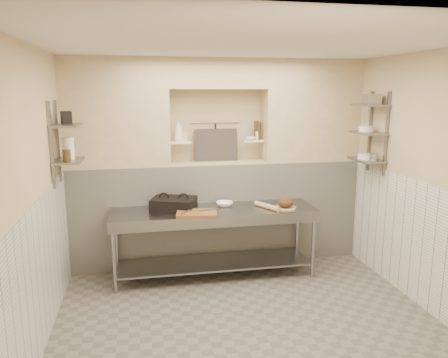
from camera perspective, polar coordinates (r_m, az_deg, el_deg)
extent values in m
cube|color=#69645D|center=(4.86, 3.04, -18.51)|extent=(4.00, 3.90, 0.10)
cube|color=silver|center=(4.24, 3.47, 17.82)|extent=(4.00, 3.90, 0.10)
cube|color=#D0B78A|center=(4.32, -24.19, -2.66)|extent=(0.10, 3.90, 2.80)
cube|color=#D0B78A|center=(5.22, 25.63, -0.50)|extent=(0.10, 3.90, 2.80)
cube|color=#D0B78A|center=(6.25, -1.27, 2.43)|extent=(4.00, 0.10, 2.80)
cube|color=#D0B78A|center=(2.53, 14.68, -11.67)|extent=(4.00, 0.10, 2.80)
cube|color=silver|center=(6.16, -0.84, -4.37)|extent=(4.00, 0.40, 1.40)
cube|color=#D0B78A|center=(6.01, -0.86, 2.16)|extent=(1.30, 0.40, 0.02)
cube|color=#D0B78A|center=(5.85, -13.91, 8.39)|extent=(1.35, 0.40, 1.40)
cube|color=#D0B78A|center=(6.30, 11.20, 8.70)|extent=(1.35, 0.40, 1.40)
cube|color=#D0B78A|center=(5.93, -0.90, 13.58)|extent=(1.30, 0.40, 0.40)
cube|color=silver|center=(4.51, -22.70, -11.30)|extent=(0.02, 3.90, 1.40)
cube|color=silver|center=(5.36, 24.46, -7.87)|extent=(0.02, 3.90, 1.40)
cube|color=white|center=(5.90, -5.67, 4.78)|extent=(0.28, 0.16, 0.02)
cube|color=white|center=(6.07, 3.79, 5.01)|extent=(0.28, 0.16, 0.02)
cylinder|color=gray|center=(6.11, -1.16, 7.42)|extent=(0.70, 0.02, 0.02)
cylinder|color=black|center=(6.10, -1.12, 5.82)|extent=(0.02, 0.02, 0.30)
cube|color=#383330|center=(6.07, -1.04, 4.45)|extent=(0.60, 0.08, 0.45)
cube|color=slate|center=(5.45, -20.86, 4.60)|extent=(0.03, 0.03, 0.95)
cube|color=slate|center=(5.05, -21.61, 4.08)|extent=(0.03, 0.03, 0.95)
cube|color=slate|center=(5.25, -19.62, 2.26)|extent=(0.30, 0.50, 0.02)
cube|color=slate|center=(5.21, -19.91, 6.61)|extent=(0.30, 0.50, 0.03)
cube|color=slate|center=(6.15, 18.52, 5.93)|extent=(0.03, 0.03, 1.05)
cube|color=slate|center=(5.81, 20.45, 5.51)|extent=(0.03, 0.03, 1.05)
cube|color=slate|center=(5.96, 18.11, 2.39)|extent=(0.30, 0.50, 0.02)
cube|color=slate|center=(5.91, 18.32, 5.74)|extent=(0.30, 0.50, 0.02)
cube|color=slate|center=(5.89, 18.53, 9.13)|extent=(0.30, 0.50, 0.03)
cube|color=gray|center=(5.57, -1.34, -4.18)|extent=(2.60, 0.70, 0.04)
cube|color=gray|center=(5.79, -1.31, -10.86)|extent=(2.45, 0.60, 0.03)
cube|color=gray|center=(5.27, -0.73, -5.75)|extent=(2.60, 0.02, 0.12)
cylinder|color=gray|center=(5.37, -14.14, -10.18)|extent=(0.04, 0.04, 0.86)
cylinder|color=gray|center=(5.91, -13.86, -8.14)|extent=(0.04, 0.04, 0.86)
cylinder|color=gray|center=(5.77, 11.55, -8.53)|extent=(0.04, 0.04, 0.86)
cylinder|color=gray|center=(6.28, 9.52, -6.79)|extent=(0.04, 0.04, 0.86)
cube|color=black|center=(5.59, -6.57, -3.46)|extent=(0.63, 0.54, 0.10)
cube|color=black|center=(5.57, -6.58, -2.73)|extent=(0.63, 0.54, 0.05)
cube|color=brown|center=(5.30, -3.57, -4.53)|extent=(0.53, 0.41, 0.04)
cube|color=gray|center=(5.36, -2.05, -4.02)|extent=(0.28, 0.12, 0.01)
cylinder|color=gray|center=(5.28, -4.95, -4.24)|extent=(0.16, 0.20, 0.02)
imported|color=white|center=(5.71, 0.08, -3.28)|extent=(0.26, 0.26, 0.05)
cylinder|color=#DEAD77|center=(5.61, 5.61, -3.54)|extent=(0.25, 0.39, 0.06)
cylinder|color=#DEAD77|center=(5.65, 8.03, -3.75)|extent=(0.27, 0.27, 0.02)
ellipsoid|color=#4C2D19|center=(5.63, 8.05, -3.07)|extent=(0.20, 0.20, 0.12)
imported|color=white|center=(5.89, -5.96, 6.30)|extent=(0.14, 0.14, 0.29)
cube|color=#D0B78A|center=(5.91, -5.22, 5.55)|extent=(0.09, 0.09, 0.13)
imported|color=white|center=(6.02, 3.50, 5.28)|extent=(0.18, 0.18, 0.04)
cylinder|color=#3E2B14|center=(6.09, 4.56, 6.29)|extent=(0.07, 0.07, 0.25)
cylinder|color=#3E2B14|center=(6.11, 4.25, 6.38)|extent=(0.07, 0.07, 0.26)
cylinder|color=white|center=(6.10, 4.41, 5.68)|extent=(0.07, 0.07, 0.11)
cylinder|color=white|center=(5.28, -19.64, 3.81)|extent=(0.12, 0.12, 0.25)
cylinder|color=#3E2B14|center=(5.13, -19.86, 2.91)|extent=(0.09, 0.09, 0.13)
cube|color=black|center=(5.24, -19.91, 7.56)|extent=(0.13, 0.13, 0.14)
cylinder|color=white|center=(5.96, 18.07, 2.84)|extent=(0.21, 0.21, 0.06)
cylinder|color=gray|center=(5.80, 18.97, 2.72)|extent=(0.10, 0.10, 0.10)
cylinder|color=white|center=(5.96, 18.07, 6.26)|extent=(0.19, 0.19, 0.07)
cube|color=gray|center=(5.86, 18.76, 9.85)|extent=(0.17, 0.21, 0.13)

